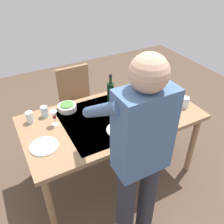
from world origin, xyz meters
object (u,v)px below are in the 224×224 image
Objects in this scene: person_server at (139,155)px; side_bowl_salad at (67,107)px; chair_near at (77,99)px; water_cup_near_right at (185,102)px; water_cup_far_left at (157,88)px; wine_bottle at (111,91)px; wine_glass_right at (150,99)px; dining_table at (112,123)px; water_cup_near_left at (30,117)px; wine_glass_left at (54,115)px; water_cup_far_right at (44,112)px; dinner_plate_far at (120,130)px; serving_bowl_pasta at (131,94)px; dinner_plate_near at (44,146)px.

person_server is 1.03m from side_bowl_salad.
water_cup_near_right is at bearing 126.83° from chair_near.
wine_bottle is at bearing -8.54° from water_cup_far_left.
chair_near is at bearing -62.94° from wine_glass_right.
water_cup_far_left is at bearing -165.39° from dining_table.
water_cup_near_left is at bearing -18.56° from water_cup_near_right.
wine_glass_left is 0.26m from side_bowl_salad.
water_cup_far_left is at bearing 175.55° from water_cup_near_left.
wine_glass_right reaches higher than dining_table.
water_cup_near_left reaches higher than water_cup_far_left.
water_cup_far_right is (0.95, -0.35, -0.05)m from wine_glass_right.
dinner_plate_far is (-0.30, 0.52, -0.03)m from side_bowl_salad.
water_cup_far_right reaches higher than serving_bowl_pasta.
dinner_plate_near is (0.12, 0.40, -0.05)m from water_cup_far_right.
wine_glass_left is (0.46, 0.69, 0.35)m from chair_near.
water_cup_far_left is (-0.65, -0.17, 0.13)m from dining_table.
serving_bowl_pasta is (0.37, -0.42, -0.02)m from water_cup_near_right.
wine_bottle reaches higher than wine_glass_right.
wine_glass_right is 0.84× the size of side_bowl_salad.
water_cup_near_left reaches higher than dinner_plate_far.
serving_bowl_pasta is (0.31, -0.06, -0.02)m from water_cup_far_left.
person_server reaches higher than dinner_plate_near.
water_cup_far_left is at bearing -168.33° from dinner_plate_near.
water_cup_far_right is at bearing -20.09° from wine_glass_right.
wine_bottle is at bearing -169.03° from wine_glass_left.
water_cup_near_left is 0.38m from dinner_plate_near.
wine_bottle is 2.73× the size of water_cup_near_left.
side_bowl_salad is (-0.36, -0.03, -0.02)m from water_cup_near_left.
wine_bottle is 2.72× the size of water_cup_far_right.
dining_table is 0.99× the size of person_server.
chair_near is at bearing -123.74° from wine_glass_left.
dinner_plate_near is (-0.02, 0.38, -0.05)m from water_cup_near_left.
dining_table is at bearing 158.55° from water_cup_near_left.
water_cup_far_left is at bearing -177.95° from wine_glass_left.
person_server reaches higher than water_cup_far_right.
dinner_plate_far is (0.38, 0.44, -0.03)m from serving_bowl_pasta.
serving_bowl_pasta and side_bowl_salad have the same top height.
water_cup_far_left is at bearing 169.58° from serving_bowl_pasta.
wine_bottle is at bearing -115.17° from dining_table.
water_cup_far_left reaches higher than dining_table.
water_cup_near_right is (-0.88, -0.50, -0.13)m from person_server.
water_cup_near_left is (0.53, -0.97, -0.13)m from person_server.
dining_table is 11.10× the size of wine_glass_left.
wine_glass_left is 1.39× the size of water_cup_near_left.
wine_glass_left is at bearing -11.10° from wine_glass_right.
dinner_plate_far is (-0.13, -0.48, -0.18)m from person_server.
chair_near is at bearing -42.79° from water_cup_far_left.
chair_near is at bearing -134.38° from water_cup_far_right.
side_bowl_salad is at bearing -175.71° from water_cup_near_left.
wine_glass_left is 1.16m from water_cup_far_left.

